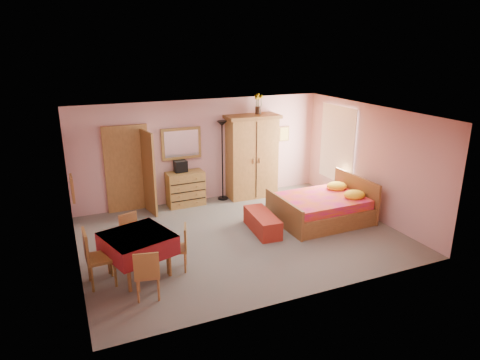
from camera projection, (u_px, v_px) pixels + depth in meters
name	position (u px, v px, depth m)	size (l,w,h in m)	color
floor	(241.00, 236.00, 9.10)	(6.50, 6.50, 0.00)	#68635B
ceiling	(241.00, 114.00, 8.30)	(6.50, 6.50, 0.00)	brown
wall_back	(202.00, 151.00, 10.89)	(6.50, 0.10, 2.60)	#C38D8F
wall_front	(307.00, 223.00, 6.52)	(6.50, 0.10, 2.60)	#C38D8F
wall_left	(71.00, 200.00, 7.47)	(0.10, 5.00, 2.60)	#C38D8F
wall_right	(369.00, 161.00, 9.93)	(0.10, 5.00, 2.60)	#C38D8F
doorway	(127.00, 170.00, 10.23)	(1.06, 0.12, 2.15)	#9E6B35
window	(338.00, 144.00, 10.92)	(0.08, 1.40, 1.95)	white
picture_left	(72.00, 188.00, 6.84)	(0.04, 0.32, 0.42)	orange
picture_back	(284.00, 134.00, 11.67)	(0.30, 0.04, 0.40)	#D8BF59
chest_of_drawers	(186.00, 189.00, 10.71)	(0.92, 0.46, 0.87)	olive
wall_mirror	(181.00, 143.00, 10.55)	(1.00, 0.05, 0.79)	silver
stereo	(181.00, 166.00, 10.55)	(0.31, 0.22, 0.29)	black
floor_lamp	(222.00, 161.00, 10.94)	(0.26, 0.26, 2.07)	black
wardrobe	(252.00, 156.00, 11.16)	(1.39, 0.72, 2.18)	#A97539
sunflower_vase	(258.00, 104.00, 10.86)	(0.21, 0.21, 0.53)	yellow
bed	(321.00, 201.00, 9.76)	(2.05, 1.62, 0.95)	#CA1371
bench	(262.00, 222.00, 9.28)	(0.45, 1.21, 0.40)	maroon
dining_table	(139.00, 255.00, 7.47)	(1.06, 1.06, 0.78)	maroon
chair_south	(147.00, 273.00, 6.81)	(0.39, 0.39, 0.86)	#A36837
chair_north	(133.00, 236.00, 8.16)	(0.37, 0.37, 0.82)	olive
chair_west	(101.00, 257.00, 7.14)	(0.46, 0.46, 1.01)	olive
chair_east	(176.00, 248.00, 7.65)	(0.38, 0.38, 0.84)	olive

